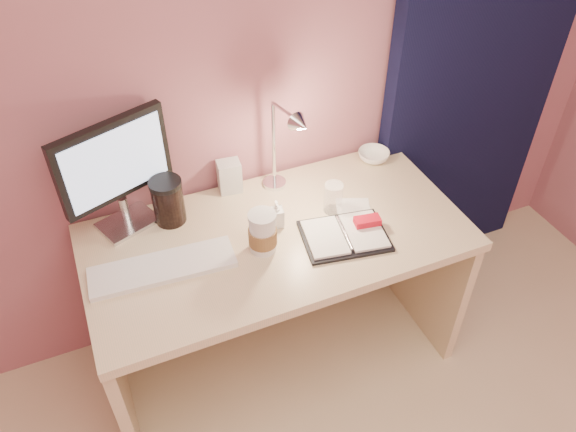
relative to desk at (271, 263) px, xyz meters
name	(u,v)px	position (x,y,z in m)	size (l,w,h in m)	color
room	(463,51)	(0.95, 0.24, 0.63)	(3.50, 3.50, 3.50)	#C6B28E
desk	(271,263)	(0.00, 0.00, 0.00)	(1.40, 0.70, 0.73)	tan
monitor	(114,167)	(-0.49, 0.19, 0.49)	(0.40, 0.21, 0.44)	silver
keyboard	(163,267)	(-0.43, -0.09, 0.24)	(0.50, 0.15, 0.02)	silver
planner	(346,234)	(0.23, -0.19, 0.24)	(0.34, 0.28, 0.05)	black
paper_b	(354,209)	(0.33, -0.06, 0.23)	(0.13, 0.13, 0.00)	silver
coffee_cup	(263,233)	(-0.07, -0.13, 0.30)	(0.10, 0.10, 0.16)	silver
clear_cup	(333,198)	(0.25, -0.03, 0.29)	(0.07, 0.07, 0.12)	white
bowl	(374,156)	(0.56, 0.20, 0.25)	(0.13, 0.13, 0.04)	white
lotion_bottle	(277,214)	(0.02, -0.03, 0.28)	(0.05, 0.05, 0.11)	silver
dark_jar	(168,203)	(-0.34, 0.16, 0.31)	(0.12, 0.12, 0.16)	black
product_box	(229,176)	(-0.07, 0.24, 0.29)	(0.09, 0.07, 0.13)	silver
desk_lamp	(277,147)	(0.08, 0.10, 0.48)	(0.13, 0.25, 0.40)	silver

